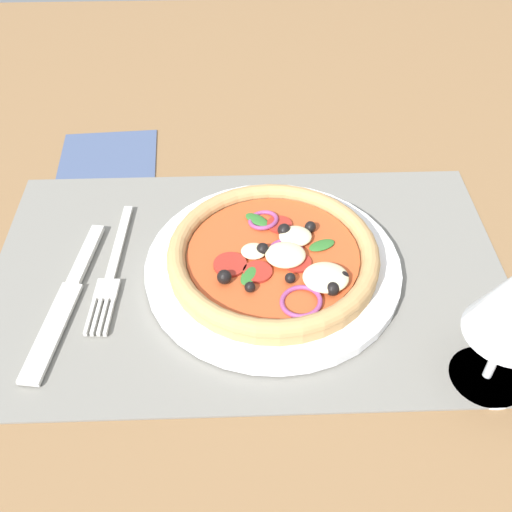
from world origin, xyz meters
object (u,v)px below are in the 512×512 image
plate (273,268)px  fork (112,272)px  knife (67,298)px  pizza (274,257)px  napkin (108,156)px

plate → fork: bearing=-1.2°
knife → pizza: bearing=107.1°
knife → fork: bearing=140.3°
fork → plate: bearing=92.0°
napkin → fork: bearing=99.0°
pizza → napkin: size_ratio=1.77×
pizza → fork: (16.31, -0.42, -2.03)cm
pizza → fork: 16.44cm
plate → napkin: 28.80cm
fork → knife: (3.84, 3.40, 0.03)cm
knife → napkin: bearing=-172.6°
pizza → napkin: pizza is taller
fork → knife: 5.13cm
fork → napkin: 21.10cm
pizza → fork: pizza is taller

